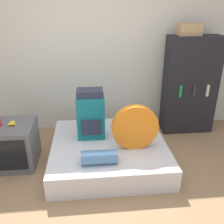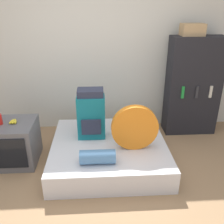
{
  "view_description": "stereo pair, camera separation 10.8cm",
  "coord_description": "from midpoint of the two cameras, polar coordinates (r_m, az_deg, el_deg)",
  "views": [
    {
      "loc": [
        -0.04,
        -2.21,
        2.08
      ],
      "look_at": [
        0.25,
        0.73,
        0.75
      ],
      "focal_mm": 40.0,
      "sensor_mm": 36.0,
      "label": 1
    },
    {
      "loc": [
        0.07,
        -2.22,
        2.08
      ],
      "look_at": [
        0.25,
        0.73,
        0.75
      ],
      "focal_mm": 40.0,
      "sensor_mm": 36.0,
      "label": 2
    }
  ],
  "objects": [
    {
      "name": "wall_back",
      "position": [
        4.13,
        -5.92,
        13.27
      ],
      "size": [
        8.0,
        0.05,
        2.6
      ],
      "color": "silver",
      "rests_on": "ground_plane"
    },
    {
      "name": "cardboard_box",
      "position": [
        4.09,
        16.51,
        17.67
      ],
      "size": [
        0.34,
        0.23,
        0.18
      ],
      "color": "tan",
      "rests_on": "bookshelf"
    },
    {
      "name": "television",
      "position": [
        3.67,
        -22.59,
        -6.9
      ],
      "size": [
        0.62,
        0.6,
        0.59
      ],
      "color": "#5B5B60",
      "rests_on": "ground_plane"
    },
    {
      "name": "sleeping_roll",
      "position": [
        2.99,
        -4.02,
        -10.27
      ],
      "size": [
        0.42,
        0.17,
        0.17
      ],
      "color": "teal",
      "rests_on": "bed"
    },
    {
      "name": "backpack",
      "position": [
        3.45,
        -5.81,
        -0.61
      ],
      "size": [
        0.38,
        0.28,
        0.7
      ],
      "color": "#14707F",
      "rests_on": "bed"
    },
    {
      "name": "bed",
      "position": [
        3.52,
        -1.61,
        -8.95
      ],
      "size": [
        1.55,
        1.48,
        0.3
      ],
      "color": "silver",
      "rests_on": "ground_plane"
    },
    {
      "name": "ground_plane",
      "position": [
        3.04,
        -4.68,
        -18.99
      ],
      "size": [
        16.0,
        16.0,
        0.0
      ],
      "primitive_type": "plane",
      "color": "#997551"
    },
    {
      "name": "tent_bag",
      "position": [
        3.19,
        4.31,
        -3.51
      ],
      "size": [
        0.6,
        0.1,
        0.6
      ],
      "color": "orange",
      "rests_on": "bed"
    },
    {
      "name": "banana_bunch",
      "position": [
        3.54,
        -22.64,
        -2.33
      ],
      "size": [
        0.12,
        0.14,
        0.04
      ],
      "color": "yellow",
      "rests_on": "television"
    },
    {
      "name": "bookshelf",
      "position": [
        4.28,
        16.68,
        5.76
      ],
      "size": [
        0.83,
        0.37,
        1.59
      ],
      "color": "black",
      "rests_on": "ground_plane"
    }
  ]
}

